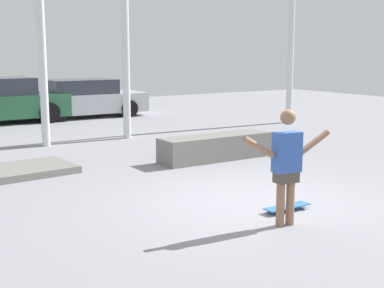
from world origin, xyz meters
name	(u,v)px	position (x,y,z in m)	size (l,w,h in m)	color
ground_plane	(253,202)	(0.00, 0.00, 0.00)	(36.00, 36.00, 0.00)	gray
skateboarder	(287,162)	(-0.36, -1.10, 0.88)	(1.35, 0.27, 1.57)	#8C664C
skateboard	(287,207)	(0.12, -0.63, 0.06)	(0.76, 0.25, 0.08)	#2D66B2
grind_box	(216,147)	(1.43, 3.03, 0.27)	(2.56, 0.69, 0.53)	slate
manual_pad	(8,172)	(-2.75, 3.89, 0.07)	(2.41, 1.29, 0.14)	slate
canopy_support_right	(217,21)	(4.04, 6.69, 3.17)	(6.06, 0.20, 5.02)	silver
parked_car_green	(2,101)	(-0.94, 11.71, 0.71)	(4.00, 2.02, 1.47)	#28603D
parked_car_silver	(85,99)	(1.93, 11.76, 0.65)	(4.17, 2.06, 1.34)	#B7BABF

